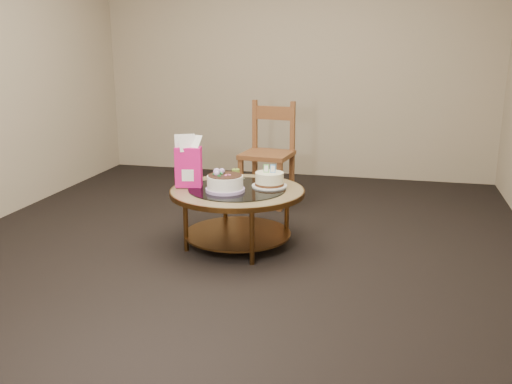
% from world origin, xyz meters
% --- Properties ---
extents(ground, '(5.00, 5.00, 0.00)m').
position_xyz_m(ground, '(0.00, 0.00, 0.00)').
color(ground, black).
rests_on(ground, ground).
extents(room_walls, '(4.52, 5.02, 2.61)m').
position_xyz_m(room_walls, '(0.00, 0.00, 1.54)').
color(room_walls, tan).
rests_on(room_walls, ground).
extents(coffee_table, '(1.02, 1.02, 0.46)m').
position_xyz_m(coffee_table, '(0.00, -0.00, 0.38)').
color(coffee_table, '#583819').
rests_on(coffee_table, ground).
extents(decorated_cake, '(0.29, 0.29, 0.17)m').
position_xyz_m(decorated_cake, '(-0.07, -0.10, 0.51)').
color(decorated_cake, '#AC8DC8').
rests_on(decorated_cake, coffee_table).
extents(cream_cake, '(0.27, 0.27, 0.17)m').
position_xyz_m(cream_cake, '(0.22, 0.11, 0.51)').
color(cream_cake, white).
rests_on(cream_cake, coffee_table).
extents(gift_bag, '(0.21, 0.17, 0.39)m').
position_xyz_m(gift_bag, '(-0.37, -0.02, 0.65)').
color(gift_bag, '#E2157E').
rests_on(gift_bag, coffee_table).
extents(pillar_candle, '(0.13, 0.13, 0.09)m').
position_xyz_m(pillar_candle, '(-0.09, 0.28, 0.49)').
color(pillar_candle, '#E3CA5D').
rests_on(pillar_candle, coffee_table).
extents(dining_chair, '(0.50, 0.50, 0.98)m').
position_xyz_m(dining_chair, '(-0.03, 1.23, 0.50)').
color(dining_chair, brown).
rests_on(dining_chair, ground).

